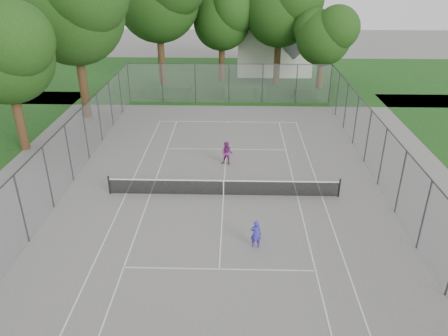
{
  "coord_description": "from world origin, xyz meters",
  "views": [
    {
      "loc": [
        0.62,
        -21.24,
        12.12
      ],
      "look_at": [
        0.0,
        1.0,
        1.2
      ],
      "focal_mm": 35.0,
      "sensor_mm": 36.0,
      "label": 1
    }
  ],
  "objects_px": {
    "tennis_net": "(223,187)",
    "house": "(274,35)",
    "woman_player": "(227,153)",
    "girl_player": "(256,234)"
  },
  "relations": [
    {
      "from": "house",
      "to": "girl_player",
      "type": "height_order",
      "value": "house"
    },
    {
      "from": "tennis_net",
      "to": "house",
      "type": "bearing_deg",
      "value": 80.55
    },
    {
      "from": "tennis_net",
      "to": "woman_player",
      "type": "xyz_separation_m",
      "value": [
        0.1,
        3.99,
        0.26
      ]
    },
    {
      "from": "girl_player",
      "to": "house",
      "type": "bearing_deg",
      "value": -93.22
    },
    {
      "from": "tennis_net",
      "to": "house",
      "type": "distance_m",
      "value": 29.43
    },
    {
      "from": "tennis_net",
      "to": "girl_player",
      "type": "relative_size",
      "value": 9.26
    },
    {
      "from": "girl_player",
      "to": "woman_player",
      "type": "height_order",
      "value": "woman_player"
    },
    {
      "from": "house",
      "to": "woman_player",
      "type": "distance_m",
      "value": 25.48
    },
    {
      "from": "girl_player",
      "to": "woman_player",
      "type": "bearing_deg",
      "value": -78.01
    },
    {
      "from": "house",
      "to": "woman_player",
      "type": "relative_size",
      "value": 6.48
    }
  ]
}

